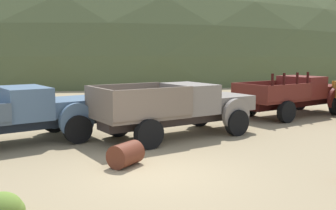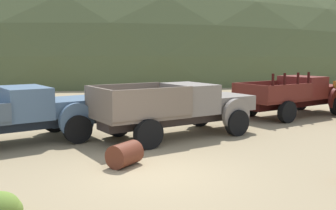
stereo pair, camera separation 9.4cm
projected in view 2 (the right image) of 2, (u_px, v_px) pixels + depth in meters
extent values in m
plane|color=#998460|center=(156.00, 174.00, 9.79)|extent=(300.00, 300.00, 0.00)
ellipsoid|color=#4C5633|center=(162.00, 70.00, 70.44)|extent=(114.28, 74.30, 39.14)
cube|color=#262D39|center=(8.00, 125.00, 12.87)|extent=(6.04, 2.45, 0.36)
cube|color=slate|center=(71.00, 106.00, 14.07)|extent=(2.27, 2.24, 0.55)
cube|color=#B7B2A8|center=(94.00, 105.00, 14.58)|extent=(0.38, 1.24, 0.44)
cylinder|color=slate|center=(77.00, 121.00, 13.09)|extent=(1.21, 0.47, 1.20)
cylinder|color=slate|center=(55.00, 113.00, 14.86)|extent=(1.21, 0.47, 1.20)
cube|color=slate|center=(24.00, 102.00, 13.10)|extent=(1.85, 2.39, 1.05)
cube|color=black|center=(43.00, 95.00, 13.43)|extent=(0.48, 1.75, 0.59)
cylinder|color=black|center=(78.00, 129.00, 13.08)|extent=(1.00, 0.50, 0.96)
cylinder|color=black|center=(54.00, 120.00, 14.94)|extent=(1.00, 0.50, 0.96)
cube|color=#3D322D|center=(177.00, 118.00, 14.19)|extent=(5.88, 2.16, 0.36)
cube|color=slate|center=(222.00, 102.00, 15.27)|extent=(2.15, 2.13, 0.55)
cube|color=#B7B2A8|center=(239.00, 101.00, 15.73)|extent=(0.33, 1.23, 0.44)
cylinder|color=slate|center=(236.00, 115.00, 14.29)|extent=(1.21, 0.42, 1.20)
cylinder|color=slate|center=(200.00, 108.00, 16.07)|extent=(1.21, 0.42, 1.20)
cube|color=slate|center=(189.00, 98.00, 14.39)|extent=(1.73, 2.30, 1.05)
cube|color=black|center=(202.00, 91.00, 14.68)|extent=(0.40, 1.73, 0.59)
cube|color=#746354|center=(138.00, 115.00, 13.30)|extent=(3.30, 2.70, 0.12)
cube|color=#746354|center=(154.00, 103.00, 12.33)|extent=(2.89, 0.69, 0.95)
cube|color=#746354|center=(124.00, 97.00, 14.13)|extent=(2.89, 0.69, 0.95)
cube|color=#746354|center=(99.00, 103.00, 12.48)|extent=(0.53, 2.13, 0.95)
cylinder|color=black|center=(237.00, 123.00, 14.28)|extent=(1.00, 0.47, 0.96)
cylinder|color=black|center=(200.00, 115.00, 16.16)|extent=(1.00, 0.47, 0.96)
cylinder|color=black|center=(149.00, 134.00, 12.29)|extent=(1.00, 0.47, 0.96)
cylinder|color=black|center=(118.00, 123.00, 14.17)|extent=(1.00, 0.47, 0.96)
cube|color=black|center=(294.00, 102.00, 18.81)|extent=(5.93, 2.29, 0.36)
cube|color=maroon|center=(322.00, 90.00, 19.96)|extent=(2.20, 2.11, 0.55)
cube|color=#B7B2A8|center=(332.00, 90.00, 20.45)|extent=(0.35, 1.18, 0.44)
cylinder|color=maroon|center=(301.00, 96.00, 20.71)|extent=(1.21, 0.45, 1.20)
cube|color=maroon|center=(302.00, 87.00, 19.03)|extent=(1.78, 2.25, 1.05)
cube|color=black|center=(310.00, 82.00, 19.34)|extent=(0.44, 1.66, 0.59)
cube|color=maroon|center=(272.00, 99.00, 17.88)|extent=(3.36, 2.70, 0.12)
cube|color=maroon|center=(291.00, 92.00, 16.98)|extent=(2.90, 0.78, 0.70)
cube|color=maroon|center=(255.00, 89.00, 18.68)|extent=(2.90, 0.78, 0.70)
cube|color=maroon|center=(250.00, 92.00, 17.04)|extent=(0.57, 2.05, 0.70)
cube|color=black|center=(273.00, 80.00, 16.24)|extent=(0.10, 0.10, 0.50)
cube|color=black|center=(285.00, 79.00, 16.65)|extent=(0.10, 0.10, 0.50)
cube|color=black|center=(298.00, 78.00, 17.15)|extent=(0.10, 0.10, 0.50)
cube|color=black|center=(309.00, 78.00, 17.56)|extent=(0.10, 0.10, 0.50)
cylinder|color=black|center=(300.00, 101.00, 20.79)|extent=(1.00, 0.49, 0.96)
cylinder|color=black|center=(287.00, 112.00, 16.91)|extent=(1.00, 0.49, 0.96)
cylinder|color=black|center=(250.00, 106.00, 18.69)|extent=(1.00, 0.49, 0.96)
cylinder|color=#5B2819|center=(125.00, 154.00, 10.47)|extent=(1.09, 1.05, 0.64)
ellipsoid|color=#5B8E42|center=(288.00, 103.00, 21.97)|extent=(0.88, 0.79, 0.75)
ellipsoid|color=#5B8E42|center=(286.00, 103.00, 21.75)|extent=(0.85, 0.76, 0.89)
ellipsoid|color=#3D702D|center=(195.00, 115.00, 17.64)|extent=(0.80, 0.72, 0.77)
ellipsoid|color=#3D702D|center=(197.00, 118.00, 17.30)|extent=(0.69, 0.62, 0.56)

